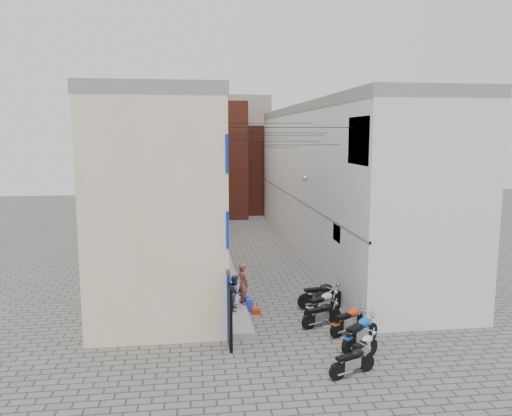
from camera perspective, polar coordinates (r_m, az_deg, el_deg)
name	(u,v)px	position (r m, az deg, el deg)	size (l,w,h in m)	color
ground	(299,337)	(18.60, 4.94, -14.52)	(90.00, 90.00, 0.00)	#5A5855
plinth	(221,252)	(30.61, -4.02, -5.04)	(0.90, 26.00, 0.25)	gray
building_left	(171,181)	(29.83, -9.74, 3.03)	(5.10, 27.00, 9.00)	beige
building_right	(335,179)	(31.09, 9.00, 3.27)	(5.94, 26.00, 9.00)	white
building_far_brick_left	(211,160)	(44.81, -5.14, 5.52)	(6.00, 6.00, 10.00)	maroon
building_far_brick_right	(263,169)	(47.32, 0.86, 4.49)	(5.00, 6.00, 8.00)	maroon
building_far_concrete	(229,152)	(50.89, -3.15, 6.45)	(8.00, 5.00, 11.00)	gray
far_shopfront	(237,206)	(42.52, -2.23, 0.25)	(2.00, 0.30, 2.40)	black
overhead_wires	(268,137)	(24.65, 1.36, 8.15)	(5.80, 13.02, 1.32)	black
motorcycle_a	(352,360)	(16.00, 10.96, -16.71)	(0.53, 1.68, 0.97)	black
motorcycle_b	(364,346)	(16.98, 12.25, -15.20)	(0.53, 1.69, 0.98)	silver
motorcycle_c	(361,330)	(17.88, 11.86, -13.53)	(0.66, 2.11, 1.22)	#0C4EB8
motorcycle_d	(349,319)	(19.00, 10.60, -12.35)	(0.60, 1.89, 1.10)	red
motorcycle_e	(322,313)	(19.51, 7.54, -11.80)	(0.57, 1.80, 1.04)	black
motorcycle_f	(323,303)	(20.48, 7.66, -10.67)	(0.62, 1.97, 1.14)	#AAABAF
motorcycle_g	(321,293)	(21.48, 7.43, -9.64)	(0.66, 2.10, 1.22)	black
person_a	(243,283)	(20.87, -1.48, -8.61)	(0.64, 0.42, 1.75)	#984937
person_b	(235,292)	(20.30, -2.37, -9.61)	(0.69, 0.54, 1.42)	#383C54
water_jug_near	(249,305)	(20.97, -0.76, -11.03)	(0.33, 0.33, 0.51)	#2938CD
water_jug_far	(246,301)	(21.49, -1.16, -10.62)	(0.29, 0.29, 0.46)	#253AB9
red_crate	(256,311)	(20.70, 0.03, -11.71)	(0.36, 0.27, 0.23)	#B4270C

